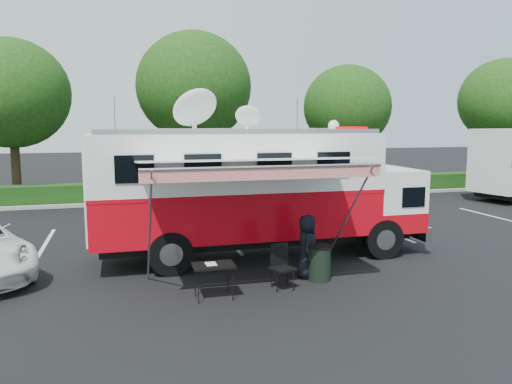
% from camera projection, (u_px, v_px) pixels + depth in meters
% --- Properties ---
extents(ground_plane, '(120.00, 120.00, 0.00)m').
position_uv_depth(ground_plane, '(260.00, 256.00, 15.11)').
color(ground_plane, black).
rests_on(ground_plane, ground).
extents(back_border, '(60.00, 6.14, 8.87)m').
position_uv_depth(back_border, '(215.00, 105.00, 27.05)').
color(back_border, '#9E998E').
rests_on(back_border, ground_plane).
extents(stall_lines, '(24.12, 5.50, 0.01)m').
position_uv_depth(stall_lines, '(224.00, 236.00, 17.84)').
color(stall_lines, silver).
rests_on(stall_lines, ground_plane).
extents(command_truck, '(9.88, 2.72, 4.75)m').
position_uv_depth(command_truck, '(258.00, 190.00, 14.81)').
color(command_truck, black).
rests_on(command_truck, ground_plane).
extents(awning, '(5.40, 2.78, 3.26)m').
position_uv_depth(awning, '(254.00, 163.00, 11.74)').
color(awning, white).
rests_on(awning, ground_plane).
extents(person, '(0.80, 0.95, 1.66)m').
position_uv_depth(person, '(307.00, 277.00, 13.03)').
color(person, black).
rests_on(person, ground_plane).
extents(folding_table, '(0.96, 0.69, 0.81)m').
position_uv_depth(folding_table, '(213.00, 266.00, 11.35)').
color(folding_table, black).
rests_on(folding_table, ground_plane).
extents(folding_chair, '(0.65, 0.69, 1.09)m').
position_uv_depth(folding_chair, '(281.00, 262.00, 12.13)').
color(folding_chair, black).
rests_on(folding_chair, ground_plane).
extents(trash_bin, '(0.62, 0.62, 0.92)m').
position_uv_depth(trash_bin, '(319.00, 263.00, 12.74)').
color(trash_bin, black).
rests_on(trash_bin, ground_plane).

